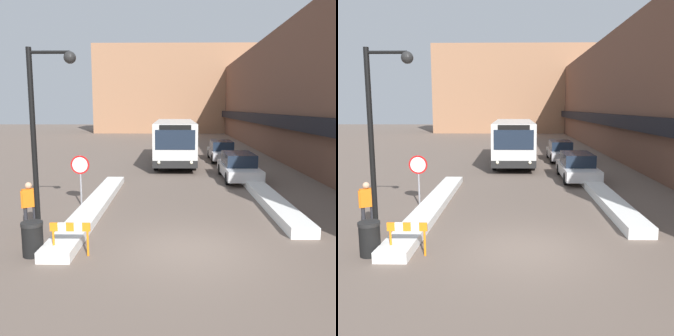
% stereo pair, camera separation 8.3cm
% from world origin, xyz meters
% --- Properties ---
extents(ground_plane, '(160.00, 160.00, 0.00)m').
position_xyz_m(ground_plane, '(0.00, 0.00, 0.00)').
color(ground_plane, '#66564C').
extents(building_row_right, '(5.50, 60.00, 10.10)m').
position_xyz_m(building_row_right, '(9.98, 24.00, 5.03)').
color(building_row_right, brown).
rests_on(building_row_right, ground_plane).
extents(building_backdrop_far, '(26.00, 8.00, 13.66)m').
position_xyz_m(building_backdrop_far, '(0.00, 52.34, 6.83)').
color(building_backdrop_far, '#996B4C').
rests_on(building_backdrop_far, ground_plane).
extents(snow_bank_left, '(0.90, 10.80, 0.30)m').
position_xyz_m(snow_bank_left, '(-3.60, 4.34, 0.15)').
color(snow_bank_left, silver).
rests_on(snow_bank_left, ground_plane).
extents(snow_bank_right, '(0.90, 9.82, 0.37)m').
position_xyz_m(snow_bank_right, '(3.60, 5.80, 0.18)').
color(snow_bank_right, silver).
rests_on(snow_bank_right, ground_plane).
extents(city_bus, '(2.73, 10.19, 3.05)m').
position_xyz_m(city_bus, '(-0.38, 16.85, 1.66)').
color(city_bus, silver).
rests_on(city_bus, ground_plane).
extents(parked_car_front, '(1.88, 4.89, 1.49)m').
position_xyz_m(parked_car_front, '(3.20, 10.70, 0.75)').
color(parked_car_front, silver).
rests_on(parked_car_front, ground_plane).
extents(parked_car_middle, '(1.80, 4.75, 1.50)m').
position_xyz_m(parked_car_middle, '(3.20, 18.33, 0.75)').
color(parked_car_middle, '#B7B7BC').
rests_on(parked_car_middle, ground_plane).
extents(stop_sign, '(0.76, 0.08, 2.10)m').
position_xyz_m(stop_sign, '(-4.26, 4.77, 1.51)').
color(stop_sign, gray).
rests_on(stop_sign, ground_plane).
extents(street_lamp, '(1.46, 0.36, 5.76)m').
position_xyz_m(street_lamp, '(-4.40, 1.07, 3.61)').
color(street_lamp, black).
rests_on(street_lamp, ground_plane).
extents(pedestrian, '(0.48, 0.40, 1.62)m').
position_xyz_m(pedestrian, '(-5.19, 1.66, 0.98)').
color(pedestrian, '#232328').
rests_on(pedestrian, ground_plane).
extents(trash_bin, '(0.59, 0.59, 0.95)m').
position_xyz_m(trash_bin, '(-4.31, -0.46, 0.48)').
color(trash_bin, black).
rests_on(trash_bin, ground_plane).
extents(construction_barricade, '(1.10, 0.06, 0.94)m').
position_xyz_m(construction_barricade, '(-3.27, -0.47, 0.67)').
color(construction_barricade, orange).
rests_on(construction_barricade, ground_plane).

